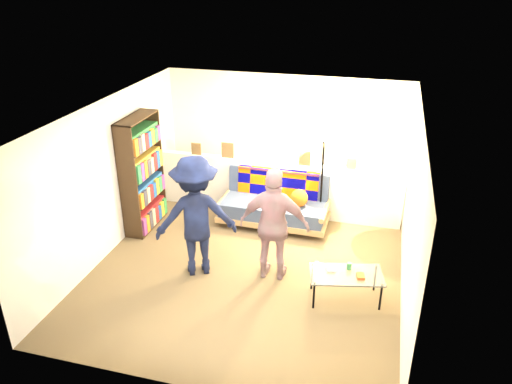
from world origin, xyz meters
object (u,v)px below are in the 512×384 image
(futon_sofa, at_px, (276,203))
(bookshelf, at_px, (142,177))
(person_right, at_px, (274,225))
(coffee_table, at_px, (347,275))
(floor_lamp, at_px, (324,163))
(person_left, at_px, (196,216))

(futon_sofa, bearing_deg, bookshelf, -162.41)
(futon_sofa, height_order, person_right, person_right)
(coffee_table, bearing_deg, bookshelf, 161.35)
(floor_lamp, bearing_deg, futon_sofa, -168.40)
(futon_sofa, distance_m, floor_lamp, 1.10)
(bookshelf, bearing_deg, futon_sofa, 17.59)
(floor_lamp, distance_m, person_right, 1.85)
(floor_lamp, bearing_deg, coffee_table, -72.58)
(futon_sofa, distance_m, bookshelf, 2.33)
(futon_sofa, xyz_separation_m, coffee_table, (1.42, -1.89, 0.00))
(futon_sofa, bearing_deg, coffee_table, -53.11)
(futon_sofa, height_order, person_left, person_left)
(person_left, relative_size, person_right, 1.07)
(bookshelf, relative_size, person_right, 1.15)
(bookshelf, distance_m, coffee_table, 3.82)
(bookshelf, height_order, person_right, bookshelf)
(floor_lamp, height_order, person_right, person_right)
(coffee_table, bearing_deg, futon_sofa, 126.89)
(coffee_table, height_order, floor_lamp, floor_lamp)
(bookshelf, distance_m, floor_lamp, 3.07)
(futon_sofa, xyz_separation_m, floor_lamp, (0.78, 0.16, 0.77))
(coffee_table, bearing_deg, person_right, 165.30)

